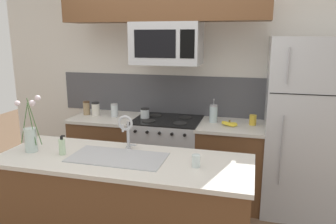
{
  "coord_description": "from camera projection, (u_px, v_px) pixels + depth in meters",
  "views": [
    {
      "loc": [
        0.95,
        -2.61,
        1.85
      ],
      "look_at": [
        0.18,
        0.27,
        1.16
      ],
      "focal_mm": 35.0,
      "sensor_mm": 36.0,
      "label": 1
    }
  ],
  "objects": [
    {
      "name": "storage_jar_short",
      "position": [
        114.0,
        110.0,
        3.92
      ],
      "size": [
        0.09,
        0.09,
        0.15
      ],
      "color": "silver",
      "rests_on": "back_counter_left"
    },
    {
      "name": "spare_glass",
      "position": [
        196.0,
        161.0,
        2.41
      ],
      "size": [
        0.06,
        0.06,
        0.09
      ],
      "color": "silver",
      "rests_on": "island_counter"
    },
    {
      "name": "kitchen_sink",
      "position": [
        118.0,
        166.0,
        2.61
      ],
      "size": [
        0.76,
        0.39,
        0.16
      ],
      "color": "#ADAFB5",
      "rests_on": "island_counter"
    },
    {
      "name": "storage_jar_tall",
      "position": [
        87.0,
        108.0,
        4.02
      ],
      "size": [
        0.08,
        0.08,
        0.17
      ],
      "color": "#997F5B",
      "rests_on": "back_counter_left"
    },
    {
      "name": "flower_vase",
      "position": [
        31.0,
        137.0,
        2.72
      ],
      "size": [
        0.24,
        0.1,
        0.48
      ],
      "color": "silver",
      "rests_on": "island_counter"
    },
    {
      "name": "rear_partition",
      "position": [
        199.0,
        83.0,
        3.95
      ],
      "size": [
        5.2,
        0.1,
        2.6
      ],
      "primitive_type": "cube",
      "color": "silver",
      "rests_on": "ground"
    },
    {
      "name": "storage_jar_squat",
      "position": [
        145.0,
        114.0,
        3.81
      ],
      "size": [
        0.1,
        0.1,
        0.13
      ],
      "color": "silver",
      "rests_on": "back_counter_left"
    },
    {
      "name": "back_counter_right",
      "position": [
        230.0,
        164.0,
        3.68
      ],
      "size": [
        0.72,
        0.65,
        0.91
      ],
      "color": "brown",
      "rests_on": "ground"
    },
    {
      "name": "dish_soap_bottle",
      "position": [
        62.0,
        146.0,
        2.66
      ],
      "size": [
        0.06,
        0.05,
        0.16
      ],
      "color": "beige",
      "rests_on": "island_counter"
    },
    {
      "name": "back_counter_left",
      "position": [
        108.0,
        152.0,
        4.05
      ],
      "size": [
        0.78,
        0.65,
        0.91
      ],
      "color": "brown",
      "rests_on": "ground"
    },
    {
      "name": "storage_jar_medium",
      "position": [
        96.0,
        109.0,
        3.97
      ],
      "size": [
        0.1,
        0.1,
        0.16
      ],
      "color": "silver",
      "rests_on": "back_counter_left"
    },
    {
      "name": "refrigerator",
      "position": [
        304.0,
        128.0,
        3.4
      ],
      "size": [
        0.78,
        0.74,
        1.85
      ],
      "color": "#B7BABF",
      "rests_on": "ground"
    },
    {
      "name": "banana_bunch",
      "position": [
        229.0,
        124.0,
        3.52
      ],
      "size": [
        0.19,
        0.16,
        0.08
      ],
      "color": "yellow",
      "rests_on": "back_counter_right"
    },
    {
      "name": "microwave",
      "position": [
        167.0,
        44.0,
        3.54
      ],
      "size": [
        0.74,
        0.4,
        0.45
      ],
      "color": "#B7BABF"
    },
    {
      "name": "stove_range",
      "position": [
        167.0,
        157.0,
        3.86
      ],
      "size": [
        0.76,
        0.64,
        0.93
      ],
      "color": "#B7BABF",
      "rests_on": "ground"
    },
    {
      "name": "island_counter",
      "position": [
        124.0,
        210.0,
        2.69
      ],
      "size": [
        2.03,
        0.74,
        0.91
      ],
      "color": "brown",
      "rests_on": "ground"
    },
    {
      "name": "french_press",
      "position": [
        213.0,
        113.0,
        3.66
      ],
      "size": [
        0.09,
        0.09,
        0.27
      ],
      "color": "silver",
      "rests_on": "back_counter_right"
    },
    {
      "name": "sink_faucet",
      "position": [
        126.0,
        127.0,
        2.74
      ],
      "size": [
        0.14,
        0.14,
        0.31
      ],
      "color": "#B7BABF",
      "rests_on": "island_counter"
    },
    {
      "name": "coffee_tin",
      "position": [
        253.0,
        120.0,
        3.55
      ],
      "size": [
        0.08,
        0.08,
        0.11
      ],
      "primitive_type": "cylinder",
      "color": "gold",
      "rests_on": "back_counter_right"
    },
    {
      "name": "splash_band",
      "position": [
        174.0,
        95.0,
        4.01
      ],
      "size": [
        2.96,
        0.01,
        0.48
      ],
      "primitive_type": "cube",
      "color": "#4C4C51",
      "rests_on": "rear_partition"
    }
  ]
}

